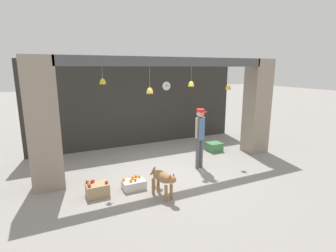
{
  "coord_description": "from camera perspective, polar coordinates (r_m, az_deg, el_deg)",
  "views": [
    {
      "loc": [
        -3.16,
        -6.18,
        2.8
      ],
      "look_at": [
        0.0,
        0.41,
        1.17
      ],
      "focal_mm": 28.0,
      "sensor_mm": 36.0,
      "label": 1
    }
  ],
  "objects": [
    {
      "name": "water_bottle",
      "position": [
        6.43,
        -3.04,
        -11.94
      ],
      "size": [
        0.08,
        0.08,
        0.28
      ],
      "color": "silver",
      "rests_on": "ground_plane"
    },
    {
      "name": "fruit_crate_oranges",
      "position": [
        6.38,
        -7.48,
        -12.42
      ],
      "size": [
        0.52,
        0.36,
        0.28
      ],
      "color": "silver",
      "rests_on": "ground_plane"
    },
    {
      "name": "shopkeeper",
      "position": [
        7.33,
        6.95,
        -1.64
      ],
      "size": [
        0.33,
        0.3,
        1.7
      ],
      "rotation": [
        0.0,
        0.0,
        3.4
      ],
      "color": "#56565B",
      "rests_on": "ground_plane"
    },
    {
      "name": "shop_pillar_right",
      "position": [
        9.18,
        18.77,
        4.0
      ],
      "size": [
        0.7,
        0.6,
        3.07
      ],
      "primitive_type": "cube",
      "color": "gray",
      "rests_on": "ground_plane"
    },
    {
      "name": "shop_pillar_left",
      "position": [
        6.6,
        -25.56,
        0.3
      ],
      "size": [
        0.7,
        0.6,
        3.07
      ],
      "primitive_type": "cube",
      "color": "gray",
      "rests_on": "ground_plane"
    },
    {
      "name": "ground_plane",
      "position": [
        7.48,
        1.38,
        -9.38
      ],
      "size": [
        60.0,
        60.0,
        0.0
      ],
      "primitive_type": "plane",
      "color": "gray"
    },
    {
      "name": "dog",
      "position": [
        5.84,
        -1.09,
        -11.36
      ],
      "size": [
        0.38,
        0.87,
        0.64
      ],
      "rotation": [
        0.0,
        0.0,
        -1.33
      ],
      "color": "#9E7042",
      "rests_on": "ground_plane"
    },
    {
      "name": "wall_clock",
      "position": [
        9.87,
        -0.37,
        8.7
      ],
      "size": [
        0.35,
        0.03,
        0.35
      ],
      "color": "black"
    },
    {
      "name": "fruit_crate_apples",
      "position": [
        6.19,
        -15.14,
        -13.2
      ],
      "size": [
        0.49,
        0.35,
        0.35
      ],
      "color": "tan",
      "rests_on": "ground_plane"
    },
    {
      "name": "shop_back_wall",
      "position": [
        9.61,
        -6.21,
        4.95
      ],
      "size": [
        7.73,
        0.12,
        3.07
      ],
      "primitive_type": "cube",
      "color": "#2D2B28",
      "rests_on": "ground_plane"
    },
    {
      "name": "storefront_awning",
      "position": [
        7.05,
        1.11,
        13.61
      ],
      "size": [
        5.83,
        0.25,
        0.95
      ],
      "color": "#4C4C51"
    },
    {
      "name": "produce_box_green",
      "position": [
        9.13,
        10.02,
        -4.5
      ],
      "size": [
        0.47,
        0.43,
        0.29
      ],
      "primitive_type": "cube",
      "color": "#42844C",
      "rests_on": "ground_plane"
    }
  ]
}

